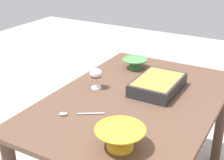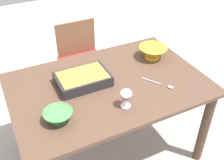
{
  "view_description": "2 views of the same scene",
  "coord_description": "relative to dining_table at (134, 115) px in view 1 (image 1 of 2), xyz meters",
  "views": [
    {
      "loc": [
        1.56,
        0.73,
        1.59
      ],
      "look_at": [
        -0.0,
        -0.16,
        0.81
      ],
      "focal_mm": 52.1,
      "sensor_mm": 36.0,
      "label": 1
    },
    {
      "loc": [
        -0.68,
        -1.44,
        1.9
      ],
      "look_at": [
        0.01,
        -0.04,
        0.78
      ],
      "focal_mm": 43.81,
      "sensor_mm": 36.0,
      "label": 2
    }
  ],
  "objects": [
    {
      "name": "wine_glass",
      "position": [
        -0.01,
        -0.28,
        0.21
      ],
      "size": [
        0.08,
        0.08,
        0.13
      ],
      "color": "white",
      "rests_on": "dining_table"
    },
    {
      "name": "small_bowl",
      "position": [
        0.48,
        0.16,
        0.17
      ],
      "size": [
        0.23,
        0.23,
        0.1
      ],
      "color": "yellow",
      "rests_on": "dining_table"
    },
    {
      "name": "dining_table",
      "position": [
        0.0,
        0.0,
        0.0
      ],
      "size": [
        1.4,
        0.94,
        0.72
      ],
      "color": "brown",
      "rests_on": "ground_plane"
    },
    {
      "name": "mixing_bowl",
      "position": [
        -0.44,
        -0.21,
        0.16
      ],
      "size": [
        0.18,
        0.18,
        0.07
      ],
      "color": "#4C994C",
      "rests_on": "dining_table"
    },
    {
      "name": "casserole_dish",
      "position": [
        -0.17,
        0.08,
        0.16
      ],
      "size": [
        0.37,
        0.26,
        0.08
      ],
      "color": "#262628",
      "rests_on": "dining_table"
    },
    {
      "name": "serving_spoon",
      "position": [
        0.34,
        -0.2,
        0.12
      ],
      "size": [
        0.15,
        0.21,
        0.01
      ],
      "color": "silver",
      "rests_on": "dining_table"
    }
  ]
}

